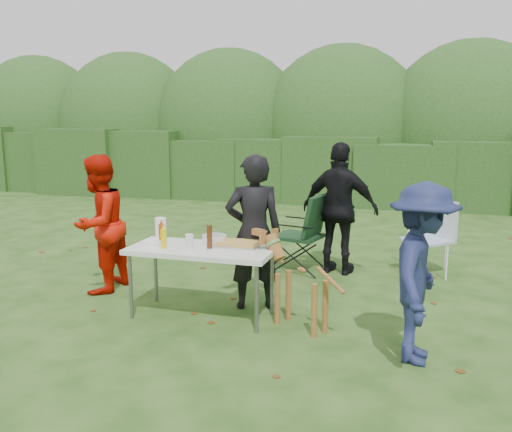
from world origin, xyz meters
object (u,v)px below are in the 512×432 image
(folding_table, at_px, (202,253))
(paper_towel_roll, at_px, (161,230))
(person_black_puffy, at_px, (340,209))
(mustard_bottle, at_px, (164,239))
(lawn_chair, at_px, (427,237))
(ketchup_bottle, at_px, (162,235))
(dog, at_px, (301,284))
(person_cook, at_px, (254,232))
(child, at_px, (422,273))
(camping_chair, at_px, (299,232))
(person_red_jacket, at_px, (99,224))
(beer_bottle, at_px, (209,237))

(folding_table, distance_m, paper_towel_roll, 0.57)
(person_black_puffy, xyz_separation_m, mustard_bottle, (-1.50, -2.16, -0.04))
(lawn_chair, distance_m, ketchup_bottle, 3.61)
(dog, height_order, mustard_bottle, mustard_bottle)
(person_cook, bearing_deg, folding_table, 21.06)
(ketchup_bottle, bearing_deg, child, -9.59)
(mustard_bottle, bearing_deg, person_black_puffy, 55.34)
(dog, height_order, ketchup_bottle, ketchup_bottle)
(person_black_puffy, bearing_deg, folding_table, 71.38)
(folding_table, bearing_deg, person_cook, 43.60)
(camping_chair, relative_size, paper_towel_roll, 4.09)
(child, bearing_deg, paper_towel_roll, 83.02)
(camping_chair, distance_m, ketchup_bottle, 2.30)
(person_cook, distance_m, person_red_jacket, 1.93)
(person_cook, height_order, beer_bottle, person_cook)
(person_red_jacket, distance_m, mustard_bottle, 1.28)
(person_red_jacket, height_order, lawn_chair, person_red_jacket)
(person_black_puffy, bearing_deg, person_red_jacket, 41.75)
(camping_chair, bearing_deg, paper_towel_roll, 72.92)
(camping_chair, bearing_deg, person_black_puffy, -166.82)
(folding_table, relative_size, lawn_chair, 1.51)
(child, xyz_separation_m, camping_chair, (-1.59, 2.47, -0.24))
(mustard_bottle, bearing_deg, paper_towel_roll, 121.35)
(folding_table, xyz_separation_m, ketchup_bottle, (-0.45, -0.00, 0.16))
(person_red_jacket, relative_size, mustard_bottle, 8.19)
(lawn_chair, xyz_separation_m, ketchup_bottle, (-2.71, -2.35, 0.35))
(lawn_chair, height_order, paper_towel_roll, paper_towel_roll)
(lawn_chair, relative_size, mustard_bottle, 4.96)
(folding_table, relative_size, child, 0.97)
(folding_table, height_order, person_black_puffy, person_black_puffy)
(person_black_puffy, xyz_separation_m, ketchup_bottle, (-1.59, -2.02, -0.03))
(person_red_jacket, bearing_deg, beer_bottle, 75.61)
(child, bearing_deg, ketchup_bottle, 85.57)
(beer_bottle, bearing_deg, paper_towel_roll, 167.45)
(person_black_puffy, distance_m, dog, 2.10)
(person_red_jacket, xyz_separation_m, mustard_bottle, (1.13, -0.58, 0.02))
(person_red_jacket, height_order, beer_bottle, person_red_jacket)
(person_cook, bearing_deg, paper_towel_roll, -6.28)
(child, distance_m, camping_chair, 2.95)
(person_red_jacket, xyz_separation_m, beer_bottle, (1.58, -0.44, 0.04))
(person_cook, distance_m, dog, 0.86)
(ketchup_bottle, bearing_deg, camping_chair, 62.95)
(lawn_chair, bearing_deg, mustard_bottle, 0.77)
(child, distance_m, lawn_chair, 2.81)
(person_red_jacket, relative_size, paper_towel_roll, 6.30)
(child, height_order, mustard_bottle, child)
(person_black_puffy, bearing_deg, child, 123.60)
(mustard_bottle, bearing_deg, child, -6.81)
(mustard_bottle, height_order, paper_towel_roll, paper_towel_roll)
(person_red_jacket, xyz_separation_m, child, (3.67, -0.89, -0.05))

